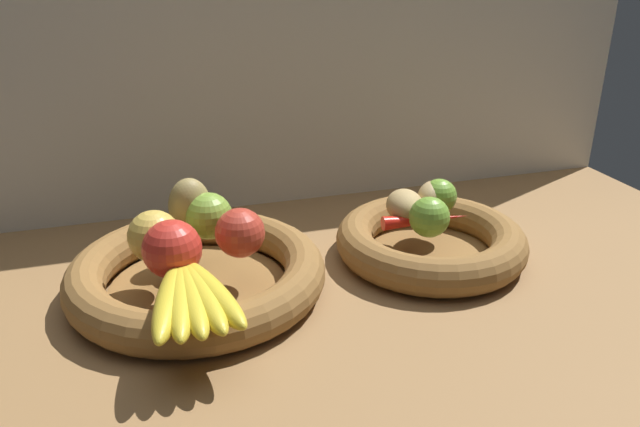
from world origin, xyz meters
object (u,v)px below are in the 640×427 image
at_px(banana_bunch_front, 190,295).
at_px(lime_near, 429,217).
at_px(fruit_bowl_right, 430,241).
at_px(lime_far, 439,196).
at_px(potato_oblong, 405,205).
at_px(apple_green_back, 209,216).
at_px(chili_pepper, 426,220).
at_px(pear_brown, 190,206).
at_px(apple_red_right, 240,233).
at_px(apple_red_front, 172,249).
at_px(potato_back, 432,197).
at_px(fruit_bowl_left, 197,274).
at_px(apple_golden_left, 154,236).

distance_m(banana_bunch_front, lime_near, 0.37).
distance_m(fruit_bowl_right, lime_far, 0.08).
bearing_deg(lime_near, potato_oblong, 98.65).
distance_m(apple_green_back, chili_pepper, 0.33).
distance_m(fruit_bowl_right, pear_brown, 0.37).
height_order(banana_bunch_front, potato_oblong, potato_oblong).
height_order(apple_red_right, apple_red_front, apple_red_front).
bearing_deg(banana_bunch_front, potato_back, 23.84).
distance_m(banana_bunch_front, lime_far, 0.45).
bearing_deg(pear_brown, potato_oblong, -8.00).
relative_size(fruit_bowl_right, apple_red_front, 3.86).
bearing_deg(fruit_bowl_left, apple_red_right, -17.91).
height_order(potato_back, lime_near, lime_near).
distance_m(lime_near, lime_far, 0.09).
height_order(apple_red_right, potato_oblong, apple_red_right).
relative_size(fruit_bowl_left, apple_red_front, 4.73).
distance_m(apple_red_front, banana_bunch_front, 0.09).
distance_m(apple_red_right, lime_far, 0.34).
height_order(banana_bunch_front, chili_pepper, banana_bunch_front).
xyz_separation_m(apple_red_front, potato_oblong, (0.36, 0.08, -0.01)).
relative_size(pear_brown, banana_bunch_front, 0.43).
relative_size(apple_red_right, apple_red_front, 0.90).
relative_size(banana_bunch_front, lime_near, 3.34).
relative_size(apple_green_back, lime_far, 1.23).
bearing_deg(apple_red_right, lime_far, 9.82).
height_order(fruit_bowl_left, apple_green_back, apple_green_back).
distance_m(potato_oblong, lime_far, 0.07).
bearing_deg(chili_pepper, pear_brown, 171.53).
height_order(apple_green_back, lime_near, apple_green_back).
bearing_deg(fruit_bowl_left, chili_pepper, -0.99).
bearing_deg(lime_near, fruit_bowl_right, 56.31).
distance_m(apple_green_back, banana_bunch_front, 0.19).
bearing_deg(pear_brown, banana_bunch_front, -96.45).
relative_size(potato_back, lime_near, 1.10).
relative_size(apple_green_back, apple_golden_left, 0.97).
distance_m(fruit_bowl_right, apple_red_right, 0.31).
height_order(banana_bunch_front, lime_near, lime_near).
distance_m(apple_green_back, lime_far, 0.37).
relative_size(lime_far, chili_pepper, 0.41).
bearing_deg(potato_oblong, potato_back, 15.95).
distance_m(apple_green_back, apple_golden_left, 0.09).
bearing_deg(lime_far, apple_red_right, -170.18).
relative_size(potato_oblong, potato_back, 1.15).
xyz_separation_m(fruit_bowl_left, apple_green_back, (0.03, 0.05, 0.07)).
height_order(fruit_bowl_left, potato_back, potato_back).
bearing_deg(apple_red_right, fruit_bowl_left, 162.09).
xyz_separation_m(fruit_bowl_left, apple_red_front, (-0.03, -0.05, 0.07)).
height_order(pear_brown, banana_bunch_front, pear_brown).
bearing_deg(potato_oblong, apple_red_front, -167.67).
xyz_separation_m(potato_oblong, potato_back, (0.05, 0.02, 0.00)).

